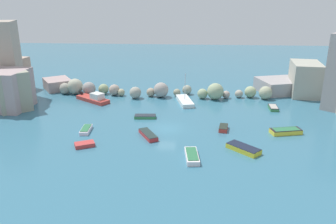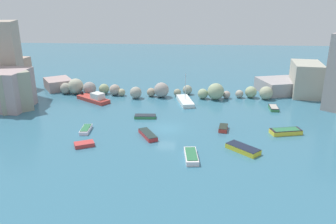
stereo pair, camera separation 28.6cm
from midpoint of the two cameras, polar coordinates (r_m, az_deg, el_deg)
cove_water at (r=45.19m, az=-0.51°, el=-2.72°), size 160.00×160.00×0.00m
rock_breakwater at (r=59.01m, az=-2.32°, el=3.65°), size 36.85×4.89×2.76m
moored_boat_0 at (r=54.96m, az=17.01°, el=0.70°), size 1.35×2.79×0.48m
moored_boat_1 at (r=41.08m, az=-13.93°, el=-5.27°), size 2.56×2.15×0.46m
moored_boat_2 at (r=37.14m, az=3.78°, el=-7.32°), size 1.70×3.91×0.61m
moored_boat_3 at (r=45.07m, az=9.03°, el=-2.65°), size 1.38×2.39×0.57m
moored_boat_4 at (r=45.33m, az=-13.69°, el=-2.87°), size 1.31×3.08×0.54m
moored_boat_5 at (r=55.61m, az=2.67°, el=1.84°), size 3.18×6.16×4.87m
moored_boat_6 at (r=48.97m, az=-4.00°, el=-0.75°), size 3.11×1.49×0.44m
moored_boat_7 at (r=45.86m, az=18.88°, el=-3.03°), size 4.11×2.36×0.62m
moored_boat_8 at (r=39.60m, az=12.26°, el=-5.98°), size 3.86×3.82×0.60m
moored_boat_9 at (r=57.64m, az=-12.40°, el=2.23°), size 6.33×5.32×1.59m
moored_boat_10 at (r=42.53m, az=-3.52°, el=-3.80°), size 2.83×3.84×0.54m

